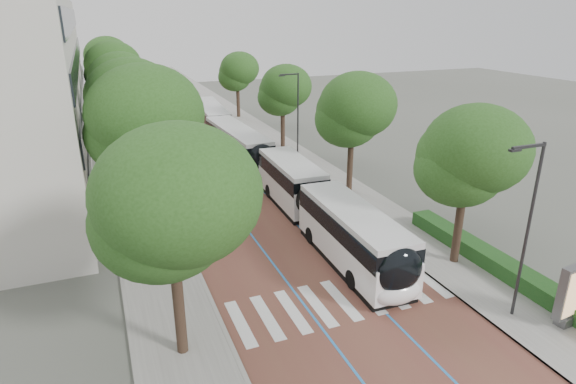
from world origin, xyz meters
The scene contains 19 objects.
ground centered at (0.00, 0.00, 0.00)m, with size 160.00×160.00×0.00m, color #51544C.
road centered at (0.00, 40.00, 0.01)m, with size 11.00×140.00×0.02m, color brown.
sidewalk_left centered at (-7.50, 40.00, 0.06)m, with size 4.00×140.00×0.12m, color gray.
sidewalk_right centered at (7.50, 40.00, 0.06)m, with size 4.00×140.00×0.12m, color gray.
kerb_left centered at (-5.60, 40.00, 0.06)m, with size 0.20×140.00×0.14m, color gray.
kerb_right centered at (5.60, 40.00, 0.06)m, with size 0.20×140.00×0.14m, color gray.
zebra_crossing centered at (0.20, 1.00, 0.03)m, with size 10.55×3.60×0.01m.
lane_line_left centered at (-1.60, 40.00, 0.02)m, with size 0.12×126.00×0.01m, color #2777C3.
lane_line_right centered at (1.60, 40.00, 0.02)m, with size 0.12×126.00×0.01m, color #2777C3.
hedge centered at (9.10, 0.00, 0.52)m, with size 1.20×14.00×0.80m, color #184619.
streetlight_near centered at (6.62, -3.00, 4.82)m, with size 1.82×0.20×8.00m.
streetlight_far centered at (6.62, 22.00, 4.82)m, with size 1.82×0.20×8.00m.
lamp_post_left centered at (-6.10, 8.00, 4.12)m, with size 0.14×0.14×8.00m, color #2C2C2E.
trees_left centered at (-7.50, 24.86, 6.91)m, with size 6.08×61.08×10.02m.
trees_right centered at (7.70, 20.07, 5.80)m, with size 5.62×47.16×8.48m.
lead_bus centered at (2.53, 7.81, 1.63)m, with size 3.08×18.47×3.20m.
bus_queued_0 centered at (1.98, 24.13, 1.62)m, with size 3.10×12.50×3.20m.
bus_queued_1 centered at (2.39, 36.35, 1.62)m, with size 3.31×12.53×3.20m.
ad_panel centered at (8.23, -4.47, 1.64)m, with size 1.43×0.61×2.91m.
Camera 1 is at (-9.47, -16.37, 12.92)m, focal length 30.00 mm.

